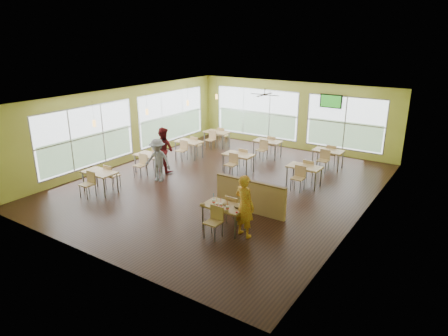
% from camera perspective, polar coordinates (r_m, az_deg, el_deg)
% --- Properties ---
extents(room, '(12.00, 12.04, 3.20)m').
position_cam_1_polar(room, '(14.28, -0.01, 3.67)').
color(room, black).
rests_on(room, ground).
extents(window_bays, '(9.24, 10.24, 2.38)m').
position_cam_1_polar(window_bays, '(18.23, -1.62, 6.55)').
color(window_bays, white).
rests_on(window_bays, room).
extents(main_table, '(1.22, 1.52, 0.87)m').
position_cam_1_polar(main_table, '(11.20, 0.05, -5.92)').
color(main_table, tan).
rests_on(main_table, floor).
extents(half_wall_divider, '(2.40, 0.14, 1.04)m').
position_cam_1_polar(half_wall_divider, '(12.38, 3.76, -4.04)').
color(half_wall_divider, tan).
rests_on(half_wall_divider, floor).
extents(dining_tables, '(6.92, 8.72, 0.87)m').
position_cam_1_polar(dining_tables, '(16.47, 0.23, 2.21)').
color(dining_tables, tan).
rests_on(dining_tables, floor).
extents(pendant_lights, '(0.11, 7.31, 0.86)m').
position_cam_1_polar(pendant_lights, '(16.53, -8.09, 8.57)').
color(pendant_lights, '#2D2119').
rests_on(pendant_lights, ceiling).
extents(ceiling_fan, '(1.25, 1.25, 0.29)m').
position_cam_1_polar(ceiling_fan, '(16.54, 5.83, 10.40)').
color(ceiling_fan, '#2D2119').
rests_on(ceiling_fan, ceiling).
extents(tv_backwall, '(1.00, 0.07, 0.60)m').
position_cam_1_polar(tv_backwall, '(18.56, 15.03, 9.20)').
color(tv_backwall, black).
rests_on(tv_backwall, wall_back).
extents(man_plaid, '(0.72, 0.55, 1.76)m').
position_cam_1_polar(man_plaid, '(10.81, 2.94, -5.42)').
color(man_plaid, '#D95F18').
rests_on(man_plaid, floor).
extents(patron_maroon, '(0.94, 0.77, 1.81)m').
position_cam_1_polar(patron_maroon, '(16.10, -8.64, 2.61)').
color(patron_maroon, '#5A1215').
rests_on(patron_maroon, floor).
extents(patron_grey, '(1.15, 0.79, 1.64)m').
position_cam_1_polar(patron_grey, '(15.06, -9.45, 1.12)').
color(patron_grey, slate).
rests_on(patron_grey, floor).
extents(cup_blue, '(0.10, 0.10, 0.37)m').
position_cam_1_polar(cup_blue, '(11.20, -1.47, -4.82)').
color(cup_blue, white).
rests_on(cup_blue, main_table).
extents(cup_yellow, '(0.08, 0.08, 0.30)m').
position_cam_1_polar(cup_yellow, '(11.04, -1.02, -5.25)').
color(cup_yellow, white).
rests_on(cup_yellow, main_table).
extents(cup_red_near, '(0.09, 0.09, 0.33)m').
position_cam_1_polar(cup_red_near, '(10.98, -0.46, -5.36)').
color(cup_red_near, white).
rests_on(cup_red_near, main_table).
extents(cup_red_far, '(0.10, 0.10, 0.36)m').
position_cam_1_polar(cup_red_far, '(10.81, 0.48, -5.75)').
color(cup_red_far, white).
rests_on(cup_red_far, main_table).
extents(food_basket, '(0.24, 0.24, 0.05)m').
position_cam_1_polar(food_basket, '(11.01, 2.05, -5.52)').
color(food_basket, black).
rests_on(food_basket, main_table).
extents(ketchup_cup, '(0.05, 0.05, 0.02)m').
position_cam_1_polar(ketchup_cup, '(10.71, 1.82, -6.34)').
color(ketchup_cup, '#B6040E').
rests_on(ketchup_cup, main_table).
extents(wrapper_left, '(0.17, 0.15, 0.04)m').
position_cam_1_polar(wrapper_left, '(11.20, -3.10, -5.16)').
color(wrapper_left, '#A88C51').
rests_on(wrapper_left, main_table).
extents(wrapper_mid, '(0.23, 0.22, 0.05)m').
position_cam_1_polar(wrapper_mid, '(11.18, 0.27, -5.15)').
color(wrapper_mid, '#A88C51').
rests_on(wrapper_mid, main_table).
extents(wrapper_right, '(0.16, 0.14, 0.04)m').
position_cam_1_polar(wrapper_right, '(10.78, 0.33, -6.12)').
color(wrapper_right, '#A88C51').
rests_on(wrapper_right, main_table).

